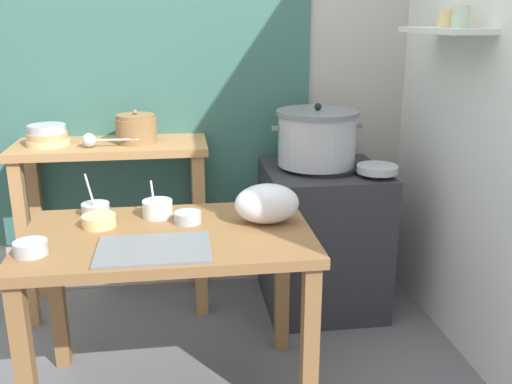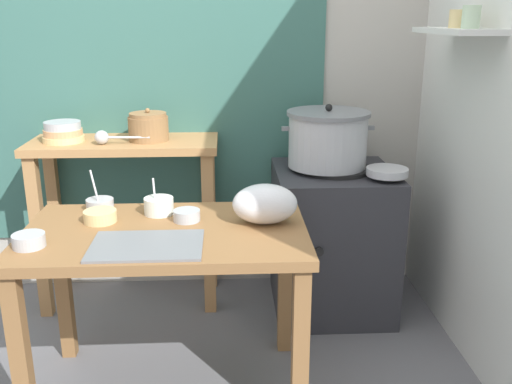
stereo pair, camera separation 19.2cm
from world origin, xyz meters
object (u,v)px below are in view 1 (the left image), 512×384
(back_shelf_table, at_px, (114,185))
(prep_bowl_1, at_px, (158,208))
(steamer_pot, at_px, (317,138))
(prep_bowl_2, at_px, (30,247))
(bowl_stack_enamel, at_px, (47,136))
(serving_tray, at_px, (154,249))
(prep_bowl_4, at_px, (95,208))
(stove_block, at_px, (322,237))
(clay_pot, at_px, (136,129))
(prep_bowl_3, at_px, (188,217))
(prep_table, at_px, (169,259))
(ladle, at_px, (91,140))
(plastic_bag, at_px, (267,204))
(prep_bowl_0, at_px, (99,220))
(wide_pan, at_px, (377,169))

(back_shelf_table, bearing_deg, prep_bowl_1, -68.89)
(steamer_pot, relative_size, prep_bowl_2, 4.03)
(steamer_pot, relative_size, prep_bowl_1, 3.14)
(bowl_stack_enamel, relative_size, prep_bowl_2, 1.79)
(serving_tray, relative_size, prep_bowl_4, 2.35)
(prep_bowl_2, bearing_deg, stove_block, 33.51)
(steamer_pot, distance_m, clay_pot, 0.91)
(clay_pot, xyz_separation_m, prep_bowl_3, (0.23, -0.72, -0.23))
(back_shelf_table, height_order, stove_block, back_shelf_table)
(prep_table, xyz_separation_m, prep_bowl_3, (0.08, 0.10, 0.14))
(prep_bowl_3, bearing_deg, steamer_pot, 42.20)
(steamer_pot, height_order, ladle, steamer_pot)
(stove_block, xyz_separation_m, ladle, (-1.15, 0.05, 0.55))
(stove_block, distance_m, prep_bowl_1, 1.04)
(stove_block, bearing_deg, serving_tray, -134.42)
(plastic_bag, bearing_deg, steamer_pot, 61.14)
(prep_table, distance_m, prep_bowl_3, 0.18)
(prep_bowl_0, bearing_deg, prep_bowl_4, 102.06)
(bowl_stack_enamel, bearing_deg, serving_tray, -61.28)
(plastic_bag, bearing_deg, stove_block, 57.71)
(prep_table, relative_size, plastic_bag, 4.27)
(steamer_pot, xyz_separation_m, prep_bowl_2, (-1.22, -0.85, -0.17))
(plastic_bag, relative_size, prep_bowl_3, 2.38)
(back_shelf_table, relative_size, prep_bowl_4, 5.64)
(prep_table, xyz_separation_m, steamer_pot, (0.75, 0.71, 0.31))
(prep_bowl_1, bearing_deg, prep_table, -77.10)
(clay_pot, relative_size, serving_tray, 0.51)
(stove_block, xyz_separation_m, prep_bowl_4, (-1.09, -0.43, 0.36))
(serving_tray, relative_size, wide_pan, 2.00)
(bowl_stack_enamel, xyz_separation_m, prep_bowl_2, (0.12, -0.95, -0.20))
(prep_bowl_3, bearing_deg, bowl_stack_enamel, 132.93)
(ladle, bearing_deg, prep_bowl_1, -59.47)
(serving_tray, distance_m, prep_bowl_2, 0.42)
(ladle, distance_m, prep_bowl_3, 0.80)
(prep_bowl_2, bearing_deg, prep_bowl_1, 38.11)
(prep_bowl_0, xyz_separation_m, prep_bowl_4, (-0.03, 0.15, 0.00))
(serving_tray, relative_size, prep_bowl_1, 2.71)
(serving_tray, bearing_deg, prep_bowl_2, 176.99)
(plastic_bag, xyz_separation_m, prep_bowl_4, (-0.69, 0.20, -0.05))
(serving_tray, bearing_deg, prep_table, 74.27)
(steamer_pot, xyz_separation_m, prep_bowl_3, (-0.67, -0.61, -0.18))
(plastic_bag, xyz_separation_m, prep_bowl_3, (-0.31, 0.04, -0.06))
(clay_pot, bearing_deg, steamer_pot, -6.94)
(serving_tray, bearing_deg, prep_bowl_3, 64.63)
(back_shelf_table, height_order, steamer_pot, steamer_pot)
(steamer_pot, xyz_separation_m, wide_pan, (0.26, -0.19, -0.12))
(serving_tray, bearing_deg, plastic_bag, 26.99)
(prep_table, bearing_deg, prep_bowl_0, 159.27)
(prep_bowl_2, bearing_deg, prep_bowl_4, 67.18)
(plastic_bag, height_order, prep_bowl_3, plastic_bag)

